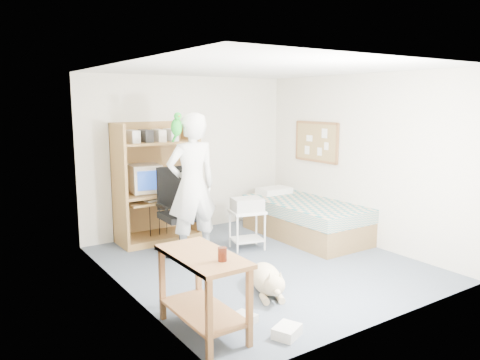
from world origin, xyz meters
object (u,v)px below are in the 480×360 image
at_px(side_desk, 203,281).
at_px(dog, 267,279).
at_px(bed, 305,219).
at_px(person, 192,186).
at_px(printer_cart, 247,223).
at_px(computer_hutch, 156,187).
at_px(office_chair, 179,222).

height_order(side_desk, dog, side_desk).
xyz_separation_m(bed, dog, (-1.83, -1.44, -0.13)).
bearing_deg(side_desk, person, 64.28).
height_order(person, printer_cart, person).
xyz_separation_m(side_desk, printer_cart, (1.75, 1.81, -0.12)).
bearing_deg(person, side_desk, 66.32).
xyz_separation_m(computer_hutch, side_desk, (-0.85, -2.94, -0.33)).
height_order(computer_hutch, bed, computer_hutch).
height_order(bed, side_desk, side_desk).
bearing_deg(office_chair, person, -79.33).
height_order(bed, office_chair, office_chair).
bearing_deg(computer_hutch, bed, -29.29).
distance_m(computer_hutch, dog, 2.66).
bearing_deg(bed, side_desk, -147.50).
xyz_separation_m(computer_hutch, printer_cart, (0.90, -1.13, -0.45)).
bearing_deg(computer_hutch, side_desk, -106.14).
height_order(office_chair, dog, office_chair).
bearing_deg(side_desk, dog, 19.98).
relative_size(office_chair, printer_cart, 2.09).
height_order(computer_hutch, person, person).
distance_m(side_desk, printer_cart, 2.52).
relative_size(bed, office_chair, 1.71).
bearing_deg(printer_cart, dog, -103.24).
bearing_deg(dog, printer_cart, 87.09).
relative_size(person, printer_cart, 3.47).
height_order(side_desk, person, person).
distance_m(office_chair, printer_cart, 0.97).
relative_size(side_desk, dog, 1.07).
distance_m(bed, side_desk, 3.39).
xyz_separation_m(office_chair, printer_cart, (0.85, -0.46, -0.05)).
bearing_deg(office_chair, dog, -84.11).
bearing_deg(office_chair, computer_hutch, 95.73).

